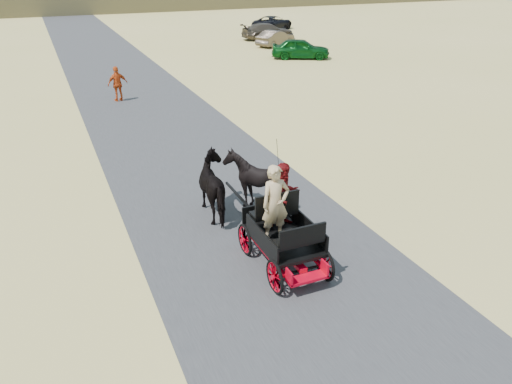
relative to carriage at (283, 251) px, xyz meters
name	(u,v)px	position (x,y,z in m)	size (l,w,h in m)	color
ground	(269,254)	(-0.10, 0.55, -0.36)	(140.00, 140.00, 0.00)	tan
road	(269,254)	(-0.10, 0.55, -0.35)	(6.00, 140.00, 0.01)	#38383A
ridge_far	(65,4)	(-0.10, 62.55, 0.84)	(140.00, 6.00, 2.40)	brown
carriage	(283,251)	(0.00, 0.00, 0.00)	(1.30, 2.40, 0.72)	black
horse_left	(217,187)	(-0.55, 3.00, 0.49)	(0.91, 2.01, 1.70)	black
horse_right	(254,181)	(0.55, 3.00, 0.49)	(1.37, 1.54, 1.70)	black
driver_man	(275,204)	(-0.20, 0.05, 1.26)	(0.66, 0.43, 1.80)	tan
passenger_woman	(285,195)	(0.30, 0.60, 1.15)	(0.77, 0.60, 1.58)	#660C0F
pedestrian	(118,84)	(-1.04, 16.54, 0.50)	(1.01, 0.42, 1.73)	#C04416
car_a	(301,49)	(12.77, 23.18, 0.33)	(1.64, 4.08, 1.39)	#0C4C19
car_b	(275,38)	(13.53, 28.94, 0.25)	(1.30, 3.72, 1.23)	brown
car_c	(268,31)	(14.46, 32.41, 0.31)	(1.89, 4.65, 1.35)	brown
car_d	(273,23)	(17.50, 37.93, 0.31)	(2.21, 4.80, 1.33)	black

